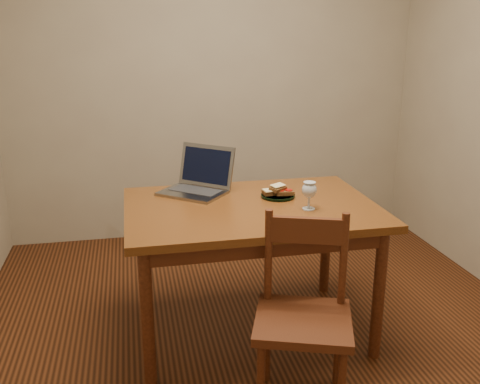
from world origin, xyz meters
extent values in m
cube|color=black|center=(0.00, 0.00, -0.01)|extent=(3.20, 3.20, 0.02)
cube|color=gray|center=(0.00, 1.61, 1.30)|extent=(3.20, 0.02, 2.60)
cube|color=gray|center=(0.00, -1.61, 1.30)|extent=(3.20, 0.02, 2.60)
cube|color=#46250B|center=(-0.05, 0.03, 0.72)|extent=(1.30, 0.90, 0.04)
cylinder|color=#36170B|center=(-0.62, -0.34, 0.35)|extent=(0.06, 0.06, 0.70)
cylinder|color=#36170B|center=(0.52, -0.34, 0.35)|extent=(0.06, 0.06, 0.70)
cylinder|color=#36170B|center=(-0.62, 0.40, 0.35)|extent=(0.06, 0.06, 0.70)
cylinder|color=#36170B|center=(0.52, 0.40, 0.35)|extent=(0.06, 0.06, 0.70)
cube|color=#36170B|center=(0.03, -0.61, 0.42)|extent=(0.51, 0.50, 0.04)
cube|color=#36170B|center=(0.08, -0.47, 0.78)|extent=(0.32, 0.14, 0.12)
cylinder|color=black|center=(0.12, 0.14, 0.75)|extent=(0.19, 0.19, 0.02)
cube|color=slate|center=(-0.33, 0.28, 0.75)|extent=(0.41, 0.40, 0.02)
cube|color=slate|center=(-0.23, 0.40, 0.87)|extent=(0.31, 0.28, 0.23)
cube|color=black|center=(-0.23, 0.40, 0.87)|extent=(0.26, 0.23, 0.19)
camera|label=1|loc=(-0.65, -2.54, 1.62)|focal=40.00mm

